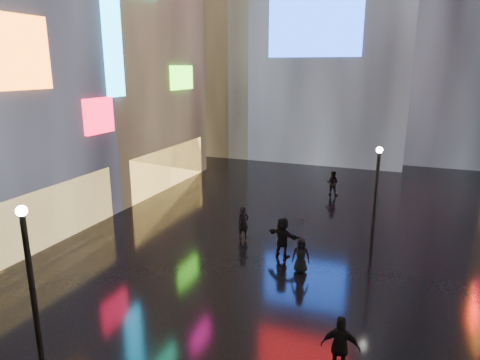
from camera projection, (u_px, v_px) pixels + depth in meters
The scene contains 11 objects.
ground at pixel (295, 235), 22.78m from camera, with size 140.00×140.00×0.00m, color black.
building_left_far at pixel (106, 34), 31.02m from camera, with size 10.28×12.00×22.00m.
tower_flank_left at pixel (220, 24), 44.20m from camera, with size 10.00×10.00×26.00m, color black.
lamp_near at pixel (32, 284), 11.61m from camera, with size 0.30×0.30×5.20m.
lamp_far at pixel (376, 195), 19.76m from camera, with size 0.30×0.30×5.20m.
pedestrian_3 at pixel (340, 347), 12.17m from camera, with size 1.11×0.46×1.89m, color black.
pedestrian_4 at pixel (301, 256), 18.44m from camera, with size 0.77×0.50×1.57m, color black.
pedestrian_5 at pixel (283, 237), 19.98m from camera, with size 1.78×0.57×1.92m, color black.
pedestrian_6 at pixel (243, 223), 22.17m from camera, with size 0.62×0.41×1.70m, color black.
pedestrian_7 at pixel (332, 183), 29.75m from camera, with size 0.83×0.64×1.70m, color black.
umbrella_2 at pixel (302, 229), 18.12m from camera, with size 0.98×1.00×0.90m, color black.
Camera 1 is at (5.05, -0.87, 8.65)m, focal length 32.00 mm.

